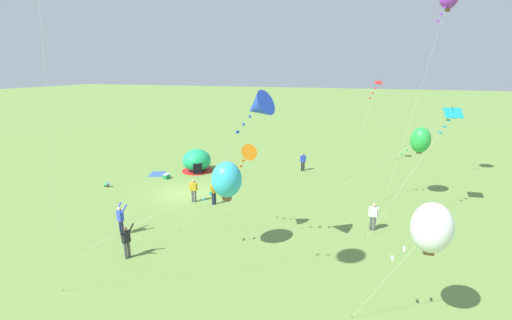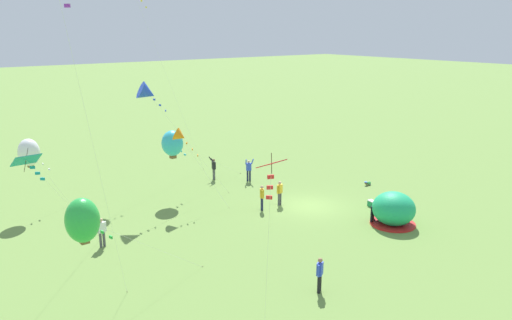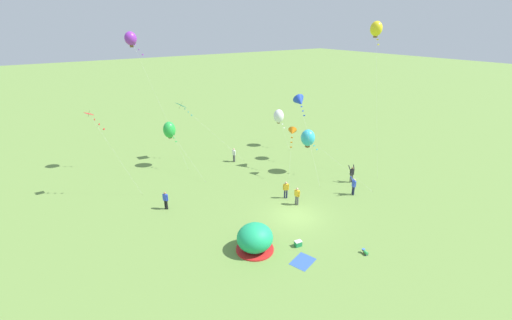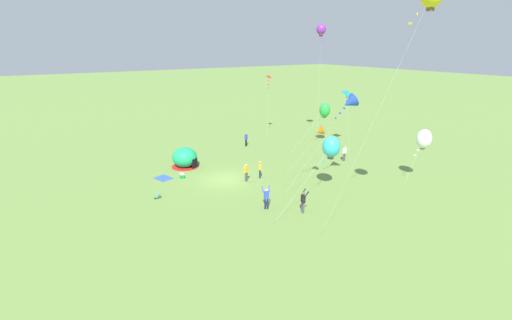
# 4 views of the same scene
# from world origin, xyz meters

# --- Properties ---
(ground_plane) EXTENTS (300.00, 300.00, 0.00)m
(ground_plane) POSITION_xyz_m (0.00, 0.00, 0.00)
(ground_plane) COLOR olive
(popup_tent) EXTENTS (2.81, 2.81, 2.10)m
(popup_tent) POSITION_xyz_m (-5.55, -1.87, 1.00)
(popup_tent) COLOR #1EAD6B
(popup_tent) RESTS_ON ground
(picnic_blanket) EXTENTS (2.02, 1.76, 0.01)m
(picnic_blanket) POSITION_xyz_m (-3.54, -4.92, 0.01)
(picnic_blanket) COLOR #3359A5
(picnic_blanket) RESTS_ON ground
(cooler_box) EXTENTS (0.58, 0.44, 0.44)m
(cooler_box) POSITION_xyz_m (-2.63, -3.35, 0.22)
(cooler_box) COLOR #1E8C4C
(cooler_box) RESTS_ON ground
(toddler_crawling) EXTENTS (0.30, 0.55, 0.32)m
(toddler_crawling) POSITION_xyz_m (0.75, -6.82, 0.18)
(toddler_crawling) COLOR green
(toddler_crawling) RESTS_ON ground
(person_near_tent) EXTENTS (0.40, 0.52, 1.72)m
(person_near_tent) POSITION_xyz_m (-8.77, 7.59, 0.96)
(person_near_tent) COLOR black
(person_near_tent) RESTS_ON ground
(person_center_field) EXTENTS (0.34, 0.57, 1.72)m
(person_center_field) POSITION_xyz_m (1.44, 1.52, 0.96)
(person_center_field) COLOR #4C4C51
(person_center_field) RESTS_ON ground
(person_far_back) EXTENTS (0.26, 0.59, 1.72)m
(person_far_back) POSITION_xyz_m (2.14, 13.84, 0.96)
(person_far_back) COLOR #4C4C51
(person_far_back) RESTS_ON ground
(person_strolling) EXTENTS (0.52, 0.40, 1.72)m
(person_strolling) POSITION_xyz_m (1.41, 3.10, 0.96)
(person_strolling) COLOR #1E2347
(person_strolling) RESTS_ON ground
(person_arms_raised) EXTENTS (0.69, 0.57, 1.89)m
(person_arms_raised) POSITION_xyz_m (9.32, 1.92, 1.00)
(person_arms_raised) COLOR #4C4C51
(person_arms_raised) RESTS_ON ground
(person_watching_sky) EXTENTS (0.60, 0.71, 1.89)m
(person_watching_sky) POSITION_xyz_m (7.26, -0.09, 1.00)
(person_watching_sky) COLOR #1E2347
(person_watching_sky) RESTS_ON ground
(kite_red) EXTENTS (3.51, 2.61, 8.39)m
(kite_red) POSITION_xyz_m (-12.58, 13.60, 7.67)
(kite_red) COLOR silver
(kite_red) RESTS_ON ground
(kite_teal) EXTENTS (6.17, 5.25, 7.14)m
(kite_teal) POSITION_xyz_m (-2.16, 18.06, 6.50)
(kite_teal) COLOR silver
(kite_teal) RESTS_ON ground
(kite_blue) EXTENTS (2.33, 6.28, 8.50)m
(kite_blue) POSITION_xyz_m (7.30, 8.25, 7.71)
(kite_blue) COLOR silver
(kite_blue) RESTS_ON ground
(kite_green) EXTENTS (1.86, 6.88, 5.35)m
(kite_green) POSITION_xyz_m (-4.48, 16.80, 4.41)
(kite_green) COLOR silver
(kite_green) RESTS_ON ground
(kite_yellow) EXTENTS (3.31, 5.19, 15.82)m
(kite_yellow) POSITION_xyz_m (15.12, 5.50, 15.04)
(kite_yellow) COLOR silver
(kite_yellow) RESTS_ON ground
(kite_orange) EXTENTS (2.93, 3.02, 5.51)m
(kite_orange) POSITION_xyz_m (5.29, 6.99, 4.95)
(kite_orange) COLOR silver
(kite_orange) RESTS_ON ground
(kite_purple) EXTENTS (4.37, 3.71, 14.84)m
(kite_purple) POSITION_xyz_m (-7.16, 17.86, 14.15)
(kite_purple) COLOR silver
(kite_purple) RESTS_ON ground
(kite_cyan) EXTENTS (2.97, 8.18, 4.96)m
(kite_cyan) POSITION_xyz_m (7.21, 6.61, 4.04)
(kite_cyan) COLOR silver
(kite_cyan) RESTS_ON ground
(kite_white) EXTENTS (1.36, 3.04, 5.03)m
(kite_white) POSITION_xyz_m (10.10, 15.43, 4.12)
(kite_white) COLOR silver
(kite_white) RESTS_ON ground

